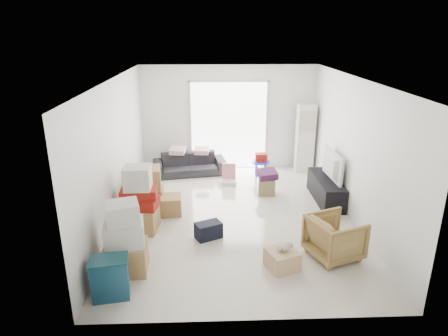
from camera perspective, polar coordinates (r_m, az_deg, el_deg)
room_shell at (r=7.52m, az=1.79°, el=2.33°), size 4.98×6.48×3.18m
sliding_door at (r=10.42m, az=0.67°, el=6.56°), size 2.10×0.04×2.33m
ac_tower at (r=10.48m, az=11.50°, el=4.16°), size 0.45×0.30×1.75m
tv_console at (r=8.92m, az=14.33°, el=-2.98°), size 0.45×1.51×0.50m
television at (r=8.81m, az=14.50°, el=-1.05°), size 0.66×1.08×0.14m
sofa at (r=10.20m, az=-5.00°, el=1.03°), size 1.88×0.81×0.71m
pillow_left at (r=10.15m, az=-6.71°, el=3.30°), size 0.40×0.33×0.11m
pillow_right at (r=10.10m, az=-3.22°, el=3.33°), size 0.37×0.30×0.12m
armchair at (r=6.77m, az=15.57°, el=-9.27°), size 0.93×0.96×0.78m
storage_bins at (r=5.92m, az=-15.93°, el=-14.82°), size 0.57×0.44×0.60m
box_stack_a at (r=6.29m, az=-13.97°, el=-10.16°), size 0.65×0.55×1.15m
box_stack_b at (r=7.47m, az=-11.98°, el=-4.88°), size 0.73×0.66×1.24m
box_stack_c at (r=8.35m, az=-10.72°, el=-2.94°), size 0.62×0.56×0.89m
loose_box at (r=8.13m, az=-7.74°, el=-5.26°), size 0.49×0.49×0.38m
duffel_bag at (r=7.20m, az=-2.23°, el=-8.88°), size 0.53×0.44×0.29m
ottoman at (r=9.06m, az=6.14°, el=-2.58°), size 0.42×0.42×0.37m
blanket at (r=8.97m, az=6.20°, el=-1.07°), size 0.45×0.45×0.14m
kids_table at (r=10.06m, az=5.30°, el=1.13°), size 0.46×0.46×0.59m
toy_walker at (r=9.64m, az=0.71°, el=-1.42°), size 0.39×0.35×0.48m
wood_crate at (r=6.44m, az=8.31°, el=-12.76°), size 0.57×0.57×0.30m
plush_bunny at (r=6.35m, az=8.66°, el=-11.10°), size 0.27×0.16×0.13m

